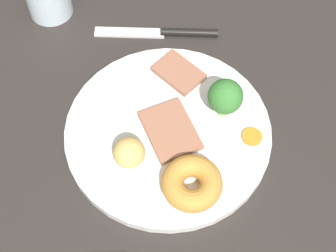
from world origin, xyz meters
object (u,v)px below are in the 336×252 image
Objects in this scene: broccoli_floret at (225,97)px; knife at (167,33)px; meat_slice_main at (170,130)px; yorkshire_pudding at (188,183)px; roast_potato_left at (129,153)px; meat_slice_under at (179,73)px; carrot_coin_front at (252,137)px; dinner_plate at (168,132)px.

knife is (14.73, 7.04, -4.41)cm from broccoli_floret.
meat_slice_main is 8.29cm from yorkshire_pudding.
broccoli_floret reaches higher than roast_potato_left.
carrot_coin_front is at bearing -138.78° from meat_slice_under.
broccoli_floret reaches higher than meat_slice_main.
carrot_coin_front is 0.45× the size of broccoli_floret.
dinner_plate reaches higher than knife.
roast_potato_left reaches higher than carrot_coin_front.
broccoli_floret is (2.97, -7.16, 3.06)cm from meat_slice_main.
knife is (18.86, 10.48, -1.16)cm from carrot_coin_front.
dinner_plate is 6.95cm from roast_potato_left.
broccoli_floret is (-6.28, -5.69, 3.06)cm from meat_slice_under.
meat_slice_under is at bearing -11.11° from dinner_plate.
meat_slice_main is at bearing 170.95° from meat_slice_under.
yorkshire_pudding is at bearing -165.54° from dinner_plate.
yorkshire_pudding is at bearing -120.45° from roast_potato_left.
knife is (17.69, -0.12, -1.35)cm from meat_slice_main.
carrot_coin_front is at bearing -51.89° from yorkshire_pudding.
meat_slice_under is at bearing -27.25° from roast_potato_left.
dinner_plate is 1.18cm from meat_slice_main.
meat_slice_main is at bearing 83.69° from carrot_coin_front.
knife is at bearing -14.02° from roast_potato_left.
broccoli_floret is (10.98, -5.29, 2.06)cm from yorkshire_pudding.
meat_slice_under is (9.24, -1.47, 0.00)cm from meat_slice_main.
meat_slice_under is at bearing -9.05° from meat_slice_main.
meat_slice_main is at bearing -53.97° from roast_potato_left.
roast_potato_left reaches higher than dinner_plate.
meat_slice_under is 1.10× the size of broccoli_floret.
broccoli_floret reaches higher than yorkshire_pudding.
meat_slice_under is at bearing 41.22° from carrot_coin_front.
meat_slice_main is 1.08× the size of yorkshire_pudding.
broccoli_floret is at bearing -25.72° from yorkshire_pudding.
yorkshire_pudding is 11.15cm from carrot_coin_front.
meat_slice_main reaches higher than dinner_plate.
meat_slice_under reaches higher than dinner_plate.
dinner_plate is 1.47× the size of knife.
meat_slice_under is at bearing 42.19° from broccoli_floret.
broccoli_floret reaches higher than knife.
meat_slice_main is 8.33cm from broccoli_floret.
broccoli_floret reaches higher than carrot_coin_front.
broccoli_floret is at bearing 39.69° from carrot_coin_front.
meat_slice_under is at bearing 102.81° from knife.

